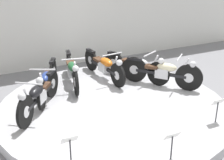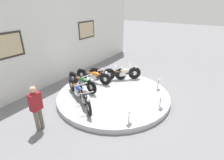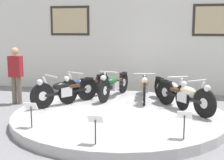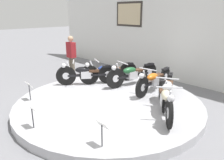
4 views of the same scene
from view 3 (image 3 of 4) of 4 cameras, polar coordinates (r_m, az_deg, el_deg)
ground_plane at (r=7.41m, az=1.33°, el=-7.31°), size 60.00×60.00×0.00m
display_platform at (r=7.38m, az=1.33°, el=-6.54°), size 4.93×4.93×0.21m
back_wall at (r=10.54m, az=5.04°, el=9.61°), size 14.00×0.22×4.33m
motorcycle_black at (r=8.01m, az=-8.67°, el=-1.79°), size 1.22×1.63×0.79m
motorcycle_blue at (r=8.51m, az=-4.93°, el=-1.03°), size 0.91×1.82×0.80m
motorcycle_green at (r=8.70m, az=0.33°, el=-0.76°), size 0.58×1.96×0.80m
motorcycle_orange at (r=8.56m, az=5.94°, el=-1.09°), size 0.54×1.95×0.78m
motorcycle_silver at (r=8.14m, az=10.68°, el=-1.77°), size 0.93×1.76×0.78m
motorcycle_cream at (r=7.50m, az=13.18°, el=-2.66°), size 1.35×1.55×0.80m
info_placard_front_left at (r=6.31m, az=-14.59°, el=-5.21°), size 0.26×0.11×0.51m
info_placard_front_centre at (r=5.27m, az=-3.06°, el=-7.85°), size 0.26×0.11×0.51m
info_placard_front_right at (r=5.66m, az=13.11°, el=-6.86°), size 0.26×0.11×0.51m
visitor_standing at (r=9.17m, az=-17.18°, el=1.33°), size 0.36×0.22×1.61m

